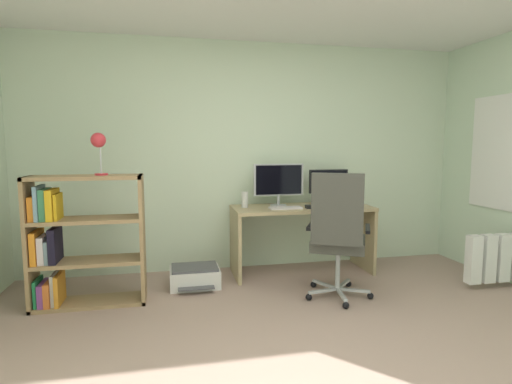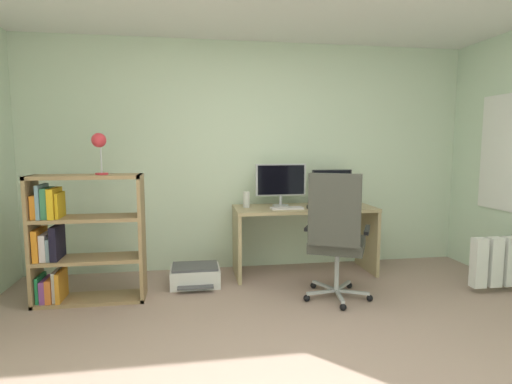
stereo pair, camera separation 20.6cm
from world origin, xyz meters
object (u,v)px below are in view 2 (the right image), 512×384
object	(u,v)px
monitor_main	(281,181)
office_chair	(336,233)
keyboard	(287,208)
monitor_secondary	(332,184)
bookshelf	(74,240)
desk	(304,224)
computer_mouse	(310,207)
desk_lamp	(99,143)
printer	(195,275)
desktop_speaker	(246,200)

from	to	relation	value
monitor_main	office_chair	bearing A→B (deg)	-73.17
keyboard	monitor_secondary	bearing A→B (deg)	21.74
keyboard	bookshelf	bearing A→B (deg)	-170.06
desk	monitor_main	xyz separation A→B (m)	(-0.24, 0.10, 0.47)
office_chair	keyboard	bearing A→B (deg)	110.48
monitor_secondary	computer_mouse	distance (m)	0.46
office_chair	desk_lamp	world-z (taller)	desk_lamp
monitor_main	keyboard	world-z (taller)	monitor_main
printer	desktop_speaker	bearing A→B (deg)	25.08
office_chair	monitor_main	bearing A→B (deg)	106.83
office_chair	printer	bearing A→B (deg)	152.27
desktop_speaker	office_chair	world-z (taller)	office_chair
computer_mouse	printer	size ratio (longest dim) A/B	0.20
desk	desktop_speaker	xyz separation A→B (m)	(-0.63, 0.05, 0.28)
monitor_main	office_chair	distance (m)	1.07
keyboard	printer	size ratio (longest dim) A/B	0.69
desk	desktop_speaker	world-z (taller)	desktop_speaker
keyboard	bookshelf	size ratio (longest dim) A/B	0.30
desk_lamp	printer	world-z (taller)	desk_lamp
desk	monitor_main	bearing A→B (deg)	156.98
desk	printer	xyz separation A→B (m)	(-1.18, -0.21, -0.45)
keyboard	desktop_speaker	world-z (taller)	desktop_speaker
monitor_main	desktop_speaker	bearing A→B (deg)	-172.99
desktop_speaker	printer	size ratio (longest dim) A/B	0.35
monitor_secondary	office_chair	world-z (taller)	office_chair
monitor_secondary	desktop_speaker	distance (m)	0.98
monitor_secondary	keyboard	distance (m)	0.65
desk	desk_lamp	size ratio (longest dim) A/B	4.13
desk	desk_lamp	xyz separation A→B (m)	(-2.00, -0.47, 0.87)
desk	computer_mouse	world-z (taller)	computer_mouse
desktop_speaker	bookshelf	bearing A→B (deg)	-161.99
monitor_main	bookshelf	size ratio (longest dim) A/B	0.49
monitor_main	computer_mouse	bearing A→B (deg)	-43.97
keyboard	bookshelf	distance (m)	2.06
computer_mouse	monitor_secondary	bearing A→B (deg)	42.83
office_chair	desk_lamp	size ratio (longest dim) A/B	3.20
office_chair	printer	size ratio (longest dim) A/B	2.39
bookshelf	keyboard	bearing A→B (deg)	9.81
monitor_main	printer	xyz separation A→B (m)	(-0.95, -0.31, -0.91)
monitor_main	keyboard	size ratio (longest dim) A/B	1.64
desk	monitor_secondary	xyz separation A→B (m)	(0.34, 0.10, 0.43)
monitor_secondary	printer	size ratio (longest dim) A/B	0.91
monitor_main	computer_mouse	world-z (taller)	monitor_main
monitor_main	printer	distance (m)	1.35
computer_mouse	desk_lamp	distance (m)	2.15
keyboard	bookshelf	world-z (taller)	bookshelf
desk_lamp	office_chair	bearing A→B (deg)	-10.63
monitor_main	monitor_secondary	size ratio (longest dim) A/B	1.25
desk	keyboard	distance (m)	0.33
keyboard	office_chair	distance (m)	0.79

